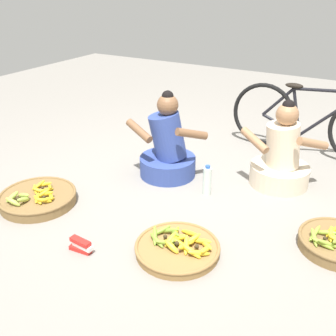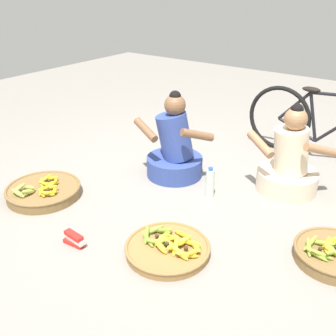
# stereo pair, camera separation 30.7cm
# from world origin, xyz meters

# --- Properties ---
(ground_plane) EXTENTS (10.00, 10.00, 0.00)m
(ground_plane) POSITION_xyz_m (0.00, 0.00, 0.00)
(ground_plane) COLOR gray
(vendor_woman_front) EXTENTS (0.70, 0.54, 0.81)m
(vendor_woman_front) POSITION_xyz_m (-0.29, 0.30, 0.26)
(vendor_woman_front) COLOR #334793
(vendor_woman_front) RESTS_ON ground
(vendor_woman_behind) EXTENTS (0.71, 0.56, 0.78)m
(vendor_woman_behind) POSITION_xyz_m (0.67, 0.64, 0.25)
(vendor_woman_behind) COLOR beige
(vendor_woman_behind) RESTS_ON ground
(bicycle_leaning) EXTENTS (1.70, 0.12, 0.73)m
(bicycle_leaning) POSITION_xyz_m (0.74, 1.45, 0.36)
(bicycle_leaning) COLOR black
(bicycle_leaning) RESTS_ON ground
(banana_basket_front_left) EXTENTS (0.63, 0.63, 0.16)m
(banana_basket_front_left) POSITION_xyz_m (-0.95, -0.69, 0.05)
(banana_basket_front_left) COLOR brown
(banana_basket_front_left) RESTS_ON ground
(banana_basket_near_bicycle) EXTENTS (0.58, 0.58, 0.14)m
(banana_basket_near_bicycle) POSITION_xyz_m (0.35, -0.68, 0.04)
(banana_basket_near_bicycle) COLOR olive
(banana_basket_near_bicycle) RESTS_ON ground
(banana_basket_front_right) EXTENTS (0.53, 0.53, 0.16)m
(banana_basket_front_right) POSITION_xyz_m (1.28, -0.11, 0.05)
(banana_basket_front_right) COLOR brown
(banana_basket_front_right) RESTS_ON ground
(water_bottle) EXTENTS (0.07, 0.07, 0.27)m
(water_bottle) POSITION_xyz_m (0.19, 0.14, 0.13)
(water_bottle) COLOR silver
(water_bottle) RESTS_ON ground
(packet_carton_stack) EXTENTS (0.18, 0.07, 0.09)m
(packet_carton_stack) POSITION_xyz_m (-0.23, -0.99, 0.04)
(packet_carton_stack) COLOR red
(packet_carton_stack) RESTS_ON ground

